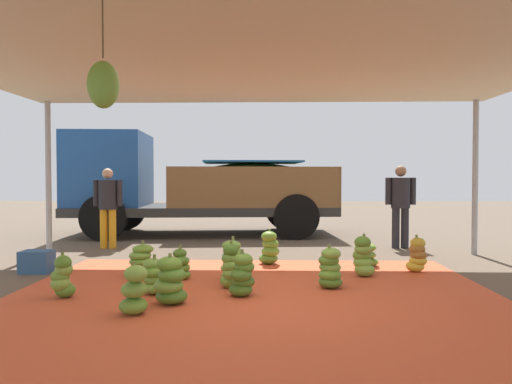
{
  "coord_description": "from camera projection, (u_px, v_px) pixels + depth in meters",
  "views": [
    {
      "loc": [
        0.17,
        -5.45,
        1.36
      ],
      "look_at": [
        -0.05,
        2.95,
        1.11
      ],
      "focal_mm": 34.52,
      "sensor_mm": 36.0,
      "label": 1
    }
  ],
  "objects": [
    {
      "name": "cargo_truck_main",
      "position": [
        192.0,
        185.0,
        11.75
      ],
      "size": [
        6.31,
        2.91,
        2.4
      ],
      "color": "#2D2D2D",
      "rests_on": "ground"
    },
    {
      "name": "banana_bunch_12",
      "position": [
        270.0,
        249.0,
        7.66
      ],
      "size": [
        0.41,
        0.4,
        0.55
      ],
      "color": "#518428",
      "rests_on": "tarp_orange"
    },
    {
      "name": "banana_bunch_2",
      "position": [
        63.0,
        278.0,
        5.5
      ],
      "size": [
        0.32,
        0.32,
        0.52
      ],
      "color": "#518428",
      "rests_on": "tarp_orange"
    },
    {
      "name": "banana_bunch_3",
      "position": [
        182.0,
        265.0,
        6.52
      ],
      "size": [
        0.31,
        0.31,
        0.46
      ],
      "color": "#60932D",
      "rests_on": "tarp_orange"
    },
    {
      "name": "banana_bunch_11",
      "position": [
        142.0,
        262.0,
        6.59
      ],
      "size": [
        0.43,
        0.43,
        0.51
      ],
      "color": "#75A83D",
      "rests_on": "tarp_orange"
    },
    {
      "name": "tarp_orange",
      "position": [
        254.0,
        299.0,
        5.49
      ],
      "size": [
        5.67,
        5.09,
        0.01
      ],
      "primitive_type": "cube",
      "color": "#D1512D",
      "rests_on": "ground"
    },
    {
      "name": "banana_bunch_5",
      "position": [
        154.0,
        277.0,
        5.71
      ],
      "size": [
        0.39,
        0.4,
        0.46
      ],
      "color": "#75A83D",
      "rests_on": "tarp_orange"
    },
    {
      "name": "banana_bunch_10",
      "position": [
        368.0,
        256.0,
        7.5
      ],
      "size": [
        0.43,
        0.43,
        0.4
      ],
      "color": "#60932D",
      "rests_on": "tarp_orange"
    },
    {
      "name": "banana_bunch_0",
      "position": [
        417.0,
        256.0,
        7.03
      ],
      "size": [
        0.36,
        0.34,
        0.53
      ],
      "color": "gold",
      "rests_on": "tarp_orange"
    },
    {
      "name": "ground_plane",
      "position": [
        259.0,
        256.0,
        8.48
      ],
      "size": [
        40.0,
        40.0,
        0.0
      ],
      "primitive_type": "plane",
      "color": "brown"
    },
    {
      "name": "banana_bunch_4",
      "position": [
        170.0,
        282.0,
        5.25
      ],
      "size": [
        0.43,
        0.42,
        0.54
      ],
      "color": "#477523",
      "rests_on": "tarp_orange"
    },
    {
      "name": "banana_bunch_8",
      "position": [
        363.0,
        257.0,
        6.74
      ],
      "size": [
        0.37,
        0.39,
        0.58
      ],
      "color": "#75A83D",
      "rests_on": "tarp_orange"
    },
    {
      "name": "banana_bunch_9",
      "position": [
        230.0,
        267.0,
        5.99
      ],
      "size": [
        0.3,
        0.31,
        0.58
      ],
      "color": "#75A83D",
      "rests_on": "tarp_orange"
    },
    {
      "name": "banana_bunch_13",
      "position": [
        134.0,
        292.0,
        4.84
      ],
      "size": [
        0.35,
        0.35,
        0.53
      ],
      "color": "#60932D",
      "rests_on": "tarp_orange"
    },
    {
      "name": "crate_0",
      "position": [
        37.0,
        262.0,
        7.04
      ],
      "size": [
        0.42,
        0.33,
        0.31
      ],
      "primitive_type": "cube",
      "rotation": [
        0.0,
        0.0,
        0.01
      ],
      "color": "#335B8E",
      "rests_on": "ground"
    },
    {
      "name": "worker_1",
      "position": [
        401.0,
        200.0,
        9.43
      ],
      "size": [
        0.58,
        0.36,
        1.59
      ],
      "color": "#26262D",
      "rests_on": "ground"
    },
    {
      "name": "worker_0",
      "position": [
        108.0,
        202.0,
        9.44
      ],
      "size": [
        0.56,
        0.34,
        1.54
      ],
      "color": "orange",
      "rests_on": "ground"
    },
    {
      "name": "banana_bunch_7",
      "position": [
        233.0,
        262.0,
        6.43
      ],
      "size": [
        0.39,
        0.39,
        0.58
      ],
      "color": "#75A83D",
      "rests_on": "tarp_orange"
    },
    {
      "name": "banana_bunch_1",
      "position": [
        330.0,
        269.0,
        6.02
      ],
      "size": [
        0.39,
        0.42,
        0.54
      ],
      "color": "#477523",
      "rests_on": "tarp_orange"
    },
    {
      "name": "tent_canopy",
      "position": [
        253.0,
        53.0,
        5.31
      ],
      "size": [
        8.0,
        7.0,
        2.79
      ],
      "color": "#9EA0A5",
      "rests_on": "ground"
    },
    {
      "name": "banana_bunch_6",
      "position": [
        242.0,
        276.0,
        5.6
      ],
      "size": [
        0.37,
        0.4,
        0.53
      ],
      "color": "#477523",
      "rests_on": "tarp_orange"
    }
  ]
}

